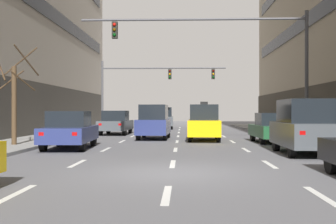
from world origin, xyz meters
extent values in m
plane|color=slate|center=(0.00, 0.00, 0.00)|extent=(120.00, 120.00, 0.00)
cube|color=silver|center=(-3.06, -3.00, 0.00)|extent=(0.16, 2.00, 0.01)
cube|color=silver|center=(-3.06, 2.00, 0.00)|extent=(0.16, 2.00, 0.01)
cube|color=silver|center=(-3.06, 7.00, 0.00)|extent=(0.16, 2.00, 0.01)
cube|color=silver|center=(-3.06, 12.00, 0.00)|extent=(0.16, 2.00, 0.01)
cube|color=silver|center=(-3.06, 17.00, 0.00)|extent=(0.16, 2.00, 0.01)
cube|color=silver|center=(-3.06, 22.00, 0.00)|extent=(0.16, 2.00, 0.01)
cube|color=silver|center=(-3.06, 27.00, 0.00)|extent=(0.16, 2.00, 0.01)
cube|color=silver|center=(-3.06, 32.00, 0.00)|extent=(0.16, 2.00, 0.01)
cube|color=silver|center=(0.00, -3.00, 0.00)|extent=(0.16, 2.00, 0.01)
cube|color=silver|center=(0.00, 2.00, 0.00)|extent=(0.16, 2.00, 0.01)
cube|color=silver|center=(0.00, 7.00, 0.00)|extent=(0.16, 2.00, 0.01)
cube|color=silver|center=(0.00, 12.00, 0.00)|extent=(0.16, 2.00, 0.01)
cube|color=silver|center=(0.00, 17.00, 0.00)|extent=(0.16, 2.00, 0.01)
cube|color=silver|center=(0.00, 22.00, 0.00)|extent=(0.16, 2.00, 0.01)
cube|color=silver|center=(0.00, 27.00, 0.00)|extent=(0.16, 2.00, 0.01)
cube|color=silver|center=(0.00, 32.00, 0.00)|extent=(0.16, 2.00, 0.01)
cube|color=silver|center=(3.06, -3.00, 0.00)|extent=(0.16, 2.00, 0.01)
cube|color=silver|center=(3.06, 2.00, 0.00)|extent=(0.16, 2.00, 0.01)
cube|color=silver|center=(3.06, 7.00, 0.00)|extent=(0.16, 2.00, 0.01)
cube|color=silver|center=(3.06, 12.00, 0.00)|extent=(0.16, 2.00, 0.01)
cube|color=silver|center=(3.06, 17.00, 0.00)|extent=(0.16, 2.00, 0.01)
cube|color=silver|center=(3.06, 22.00, 0.00)|extent=(0.16, 2.00, 0.01)
cube|color=silver|center=(3.06, 27.00, 0.00)|extent=(0.16, 2.00, 0.01)
cube|color=silver|center=(3.06, 32.00, 0.00)|extent=(0.16, 2.00, 0.01)
cylinder|color=black|center=(-5.62, 8.68, 0.34)|extent=(0.26, 0.69, 0.68)
cylinder|color=black|center=(-3.98, 8.76, 0.34)|extent=(0.26, 0.69, 0.68)
cylinder|color=black|center=(-5.48, 5.92, 0.34)|extent=(0.26, 0.69, 0.68)
cylinder|color=black|center=(-3.85, 6.00, 0.34)|extent=(0.26, 0.69, 0.68)
cube|color=navy|center=(-4.73, 7.34, 0.67)|extent=(2.10, 4.59, 0.65)
cube|color=black|center=(-4.72, 7.14, 1.34)|extent=(1.73, 2.02, 0.70)
cube|color=white|center=(-5.50, 9.52, 0.78)|extent=(0.21, 0.09, 0.14)
cube|color=red|center=(-5.28, 5.10, 0.78)|extent=(0.21, 0.09, 0.14)
cube|color=white|center=(-4.19, 9.58, 0.78)|extent=(0.21, 0.09, 0.14)
cube|color=red|center=(-3.97, 5.17, 0.78)|extent=(0.21, 0.09, 0.14)
cylinder|color=black|center=(0.82, 14.07, 0.32)|extent=(0.24, 0.64, 0.64)
cylinder|color=black|center=(2.36, 14.00, 0.32)|extent=(0.24, 0.64, 0.64)
cylinder|color=black|center=(0.70, 11.47, 0.32)|extent=(0.24, 0.64, 0.64)
cylinder|color=black|center=(2.24, 11.40, 0.32)|extent=(0.24, 0.64, 0.64)
cube|color=yellow|center=(1.53, 12.73, 0.75)|extent=(1.95, 4.31, 0.87)
cube|color=black|center=(1.53, 12.73, 1.62)|extent=(1.65, 2.57, 0.87)
cube|color=white|center=(1.00, 14.84, 0.90)|extent=(0.20, 0.09, 0.13)
cube|color=red|center=(0.82, 10.68, 0.90)|extent=(0.20, 0.09, 0.13)
cube|color=white|center=(2.24, 14.78, 0.90)|extent=(0.20, 0.09, 0.13)
cube|color=red|center=(2.06, 10.63, 0.90)|extent=(0.20, 0.09, 0.13)
cube|color=black|center=(1.53, 12.73, 2.14)|extent=(0.43, 0.21, 0.17)
cylinder|color=black|center=(-5.33, 20.47, 0.34)|extent=(0.24, 0.69, 0.69)
cylinder|color=black|center=(-3.66, 20.43, 0.34)|extent=(0.24, 0.69, 0.69)
cylinder|color=black|center=(-5.38, 17.65, 0.34)|extent=(0.24, 0.69, 0.69)
cylinder|color=black|center=(-3.71, 17.61, 0.34)|extent=(0.24, 0.69, 0.69)
cube|color=#474C51|center=(-4.52, 19.04, 0.68)|extent=(2.01, 4.63, 0.67)
cube|color=black|center=(-4.52, 18.83, 1.37)|extent=(1.71, 2.02, 0.71)
cube|color=white|center=(-5.15, 21.31, 0.80)|extent=(0.21, 0.09, 0.15)
cube|color=red|center=(-5.24, 16.80, 0.80)|extent=(0.21, 0.09, 0.15)
cube|color=white|center=(-3.80, 21.28, 0.80)|extent=(0.21, 0.09, 0.15)
cube|color=red|center=(-3.89, 16.77, 0.80)|extent=(0.21, 0.09, 0.15)
cylinder|color=black|center=(-2.16, 15.42, 0.32)|extent=(0.23, 0.65, 0.64)
cylinder|color=black|center=(-0.61, 15.37, 0.32)|extent=(0.23, 0.65, 0.64)
cylinder|color=black|center=(-2.25, 12.80, 0.32)|extent=(0.23, 0.65, 0.64)
cylinder|color=black|center=(-0.70, 12.75, 0.32)|extent=(0.23, 0.65, 0.64)
cube|color=navy|center=(-1.43, 14.09, 0.76)|extent=(1.93, 4.33, 0.87)
cube|color=black|center=(-1.43, 14.09, 1.63)|extent=(1.64, 2.58, 0.87)
cube|color=white|center=(-1.99, 16.20, 0.91)|extent=(0.20, 0.08, 0.14)
cube|color=red|center=(-2.12, 12.01, 0.91)|extent=(0.20, 0.08, 0.14)
cube|color=white|center=(-0.74, 16.16, 0.91)|extent=(0.20, 0.08, 0.14)
cube|color=red|center=(-0.87, 11.97, 0.91)|extent=(0.20, 0.08, 0.14)
cylinder|color=black|center=(-2.31, 30.14, 0.32)|extent=(0.22, 0.64, 0.64)
cylinder|color=black|center=(-0.77, 30.17, 0.32)|extent=(0.22, 0.64, 0.64)
cylinder|color=black|center=(-2.26, 27.54, 0.32)|extent=(0.22, 0.64, 0.64)
cylinder|color=black|center=(-0.72, 27.57, 0.32)|extent=(0.22, 0.64, 0.64)
cube|color=#474C51|center=(-1.52, 28.85, 0.75)|extent=(1.84, 4.27, 0.87)
cube|color=black|center=(-1.52, 28.85, 1.62)|extent=(1.58, 2.53, 0.87)
cube|color=white|center=(-2.17, 30.92, 0.90)|extent=(0.19, 0.08, 0.13)
cube|color=red|center=(-2.10, 26.76, 0.90)|extent=(0.19, 0.08, 0.13)
cube|color=white|center=(-0.93, 30.94, 0.90)|extent=(0.19, 0.08, 0.13)
cube|color=red|center=(-0.86, 26.79, 0.90)|extent=(0.19, 0.08, 0.13)
cylinder|color=black|center=(4.30, -0.01, 0.32)|extent=(0.21, 0.63, 0.63)
cube|color=white|center=(4.45, 0.76, 0.73)|extent=(0.19, 0.08, 0.13)
cylinder|color=black|center=(4.28, 6.63, 0.33)|extent=(0.23, 0.67, 0.66)
cylinder|color=black|center=(5.88, 6.61, 0.33)|extent=(0.23, 0.67, 0.66)
cylinder|color=black|center=(4.24, 3.91, 0.33)|extent=(0.23, 0.67, 0.66)
cube|color=#474C51|center=(5.06, 5.26, 0.78)|extent=(1.90, 4.45, 0.91)
cube|color=black|center=(5.06, 5.26, 1.69)|extent=(1.64, 2.63, 0.91)
cube|color=white|center=(4.44, 7.44, 0.94)|extent=(0.20, 0.08, 0.14)
cube|color=red|center=(4.39, 3.09, 0.94)|extent=(0.20, 0.08, 0.14)
cube|color=white|center=(5.74, 7.42, 0.94)|extent=(0.20, 0.08, 0.14)
cylinder|color=black|center=(4.26, 12.57, 0.32)|extent=(0.23, 0.64, 0.64)
cylinder|color=black|center=(5.81, 12.60, 0.32)|extent=(0.23, 0.64, 0.64)
cylinder|color=black|center=(4.32, 9.96, 0.32)|extent=(0.23, 0.64, 0.64)
cylinder|color=black|center=(5.87, 9.99, 0.32)|extent=(0.23, 0.64, 0.64)
cube|color=#1E512D|center=(5.06, 11.28, 0.63)|extent=(1.87, 4.29, 0.62)
cube|color=black|center=(5.07, 11.09, 1.27)|extent=(1.58, 1.87, 0.66)
cube|color=white|center=(4.40, 13.36, 0.74)|extent=(0.19, 0.08, 0.14)
cube|color=red|center=(4.49, 9.18, 0.74)|extent=(0.19, 0.08, 0.14)
cube|color=white|center=(5.64, 13.38, 0.74)|extent=(0.19, 0.08, 0.14)
cube|color=red|center=(5.73, 9.21, 0.74)|extent=(0.19, 0.08, 0.14)
cylinder|color=#4C4C51|center=(6.51, 9.94, 3.43)|extent=(0.18, 0.18, 6.59)
cylinder|color=#4C4C51|center=(0.84, 9.94, 6.32)|extent=(11.36, 0.12, 0.12)
cube|color=black|center=(-3.14, 9.94, 5.80)|extent=(0.28, 0.24, 0.84)
sphere|color=red|center=(-3.14, 9.80, 6.06)|extent=(0.17, 0.17, 0.17)
sphere|color=#523505|center=(-3.14, 9.80, 5.80)|extent=(0.17, 0.17, 0.17)
sphere|color=#073E10|center=(-3.14, 9.80, 5.54)|extent=(0.17, 0.17, 0.17)
cylinder|color=#4C4C51|center=(-6.51, 24.22, 3.04)|extent=(0.18, 0.18, 5.80)
cylinder|color=#4C4C51|center=(-1.30, 24.22, 5.32)|extent=(10.42, 0.12, 0.12)
cube|color=black|center=(-0.78, 24.22, 4.80)|extent=(0.28, 0.24, 0.84)
sphere|color=#4B0704|center=(-0.78, 24.08, 5.06)|extent=(0.17, 0.17, 0.17)
sphere|color=orange|center=(-0.78, 24.08, 4.80)|extent=(0.17, 0.17, 0.17)
sphere|color=#073E10|center=(-0.78, 24.08, 4.54)|extent=(0.17, 0.17, 0.17)
cube|color=black|center=(2.87, 24.22, 4.80)|extent=(0.28, 0.24, 0.84)
sphere|color=#4B0704|center=(2.87, 24.08, 5.06)|extent=(0.17, 0.17, 0.17)
sphere|color=orange|center=(2.87, 24.08, 4.80)|extent=(0.17, 0.17, 0.17)
sphere|color=#073E10|center=(2.87, 24.08, 4.54)|extent=(0.17, 0.17, 0.17)
cylinder|color=#4C3823|center=(-7.48, 7.83, 1.95)|extent=(0.23, 0.23, 3.61)
cylinder|color=#42301E|center=(-7.54, 8.65, 4.05)|extent=(1.69, 0.19, 1.45)
cylinder|color=#42301E|center=(-7.91, 8.34, 3.10)|extent=(1.11, 0.94, 1.16)
cylinder|color=#42301E|center=(-6.78, 7.53, 3.98)|extent=(0.67, 1.47, 1.28)
cylinder|color=#42301E|center=(-6.92, 7.50, 3.05)|extent=(0.74, 1.18, 0.83)
camera|label=1|loc=(0.33, -11.49, 1.68)|focal=45.35mm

